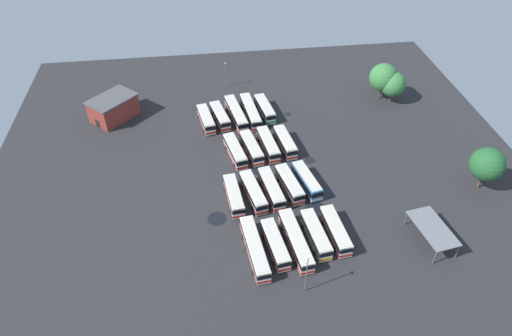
% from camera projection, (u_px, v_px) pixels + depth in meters
% --- Properties ---
extents(ground_plane, '(122.39, 122.39, 0.00)m').
position_uv_depth(ground_plane, '(261.00, 173.00, 103.45)').
color(ground_plane, '#28282B').
extents(bus_row0_slot0, '(10.70, 4.38, 3.35)m').
position_uv_depth(bus_row0_slot0, '(206.00, 119.00, 116.80)').
color(bus_row0_slot0, silver).
rests_on(bus_row0_slot0, ground_plane).
extents(bus_row0_slot1, '(10.78, 4.84, 3.35)m').
position_uv_depth(bus_row0_slot1, '(220.00, 116.00, 117.89)').
color(bus_row0_slot1, silver).
rests_on(bus_row0_slot1, ground_plane).
extents(bus_row0_slot2, '(14.39, 4.99, 3.35)m').
position_uv_depth(bus_row0_slot2, '(236.00, 113.00, 118.92)').
color(bus_row0_slot2, silver).
rests_on(bus_row0_slot2, ground_plane).
extents(bus_row0_slot3, '(14.35, 4.15, 3.35)m').
position_uv_depth(bus_row0_slot3, '(251.00, 111.00, 119.56)').
color(bus_row0_slot3, silver).
rests_on(bus_row0_slot3, ground_plane).
extents(bus_row0_slot4, '(11.09, 4.31, 3.35)m').
position_uv_depth(bus_row0_slot4, '(265.00, 109.00, 120.53)').
color(bus_row0_slot4, silver).
rests_on(bus_row0_slot4, ground_plane).
extents(bus_row1_slot1, '(11.38, 4.82, 3.35)m').
position_uv_depth(bus_row1_slot1, '(235.00, 151.00, 106.73)').
color(bus_row1_slot1, silver).
rests_on(bus_row1_slot1, ground_plane).
extents(bus_row1_slot2, '(11.20, 4.66, 3.35)m').
position_uv_depth(bus_row1_slot2, '(252.00, 148.00, 107.68)').
color(bus_row1_slot2, silver).
rests_on(bus_row1_slot2, ground_plane).
extents(bus_row1_slot3, '(11.58, 4.17, 3.35)m').
position_uv_depth(bus_row1_slot3, '(268.00, 144.00, 108.71)').
color(bus_row1_slot3, silver).
rests_on(bus_row1_slot3, ground_plane).
extents(bus_row1_slot4, '(10.79, 4.14, 3.35)m').
position_uv_depth(bus_row1_slot4, '(285.00, 142.00, 109.35)').
color(bus_row1_slot4, silver).
rests_on(bus_row1_slot4, ground_plane).
extents(bus_row2_slot0, '(11.01, 3.63, 3.35)m').
position_uv_depth(bus_row2_slot0, '(234.00, 196.00, 95.19)').
color(bus_row2_slot0, silver).
rests_on(bus_row2_slot0, ground_plane).
extents(bus_row2_slot1, '(11.67, 4.83, 3.35)m').
position_uv_depth(bus_row2_slot1, '(253.00, 192.00, 96.08)').
color(bus_row2_slot1, silver).
rests_on(bus_row2_slot1, ground_plane).
extents(bus_row2_slot2, '(11.67, 4.35, 3.35)m').
position_uv_depth(bus_row2_slot2, '(271.00, 189.00, 96.87)').
color(bus_row2_slot2, silver).
rests_on(bus_row2_slot2, ground_plane).
extents(bus_row2_slot3, '(10.97, 4.74, 3.35)m').
position_uv_depth(bus_row2_slot3, '(290.00, 184.00, 97.95)').
color(bus_row2_slot3, silver).
rests_on(bus_row2_slot3, ground_plane).
extents(bus_row2_slot4, '(11.06, 4.89, 3.35)m').
position_uv_depth(bus_row2_slot4, '(307.00, 181.00, 98.74)').
color(bus_row2_slot4, teal).
rests_on(bus_row2_slot4, ground_plane).
extents(bus_row3_slot0, '(14.35, 4.15, 3.35)m').
position_uv_depth(bus_row3_slot0, '(255.00, 248.00, 84.46)').
color(bus_row3_slot0, silver).
rests_on(bus_row3_slot0, ground_plane).
extents(bus_row3_slot1, '(11.18, 4.17, 3.35)m').
position_uv_depth(bus_row3_slot1, '(275.00, 244.00, 85.19)').
color(bus_row3_slot1, silver).
rests_on(bus_row3_slot1, ground_plane).
extents(bus_row3_slot2, '(14.36, 4.33, 3.35)m').
position_uv_depth(bus_row3_slot2, '(296.00, 240.00, 85.97)').
color(bus_row3_slot2, silver).
rests_on(bus_row3_slot2, ground_plane).
extents(bus_row3_slot3, '(11.38, 3.94, 3.35)m').
position_uv_depth(bus_row3_slot3, '(316.00, 234.00, 87.08)').
color(bus_row3_slot3, silver).
rests_on(bus_row3_slot3, ground_plane).
extents(bus_row3_slot4, '(11.41, 3.67, 3.35)m').
position_uv_depth(bus_row3_slot4, '(336.00, 231.00, 87.78)').
color(bus_row3_slot4, silver).
rests_on(bus_row3_slot4, ground_plane).
extents(depot_building, '(13.86, 13.83, 5.97)m').
position_uv_depth(depot_building, '(113.00, 108.00, 118.55)').
color(depot_building, maroon).
rests_on(depot_building, ground_plane).
extents(maintenance_shelter, '(11.33, 7.00, 3.68)m').
position_uv_depth(maintenance_shelter, '(433.00, 228.00, 85.93)').
color(maintenance_shelter, slate).
rests_on(maintenance_shelter, ground_plane).
extents(lamp_post_mid_lot, '(0.56, 0.28, 9.31)m').
position_uv_depth(lamp_post_mid_lot, '(306.00, 273.00, 76.21)').
color(lamp_post_mid_lot, slate).
rests_on(lamp_post_mid_lot, ground_plane).
extents(lamp_post_near_entrance, '(0.56, 0.28, 7.51)m').
position_uv_depth(lamp_post_near_entrance, '(226.00, 74.00, 130.05)').
color(lamp_post_near_entrance, slate).
rests_on(lamp_post_near_entrance, ground_plane).
extents(tree_west_edge, '(7.59, 7.59, 10.32)m').
position_uv_depth(tree_west_edge, '(383.00, 77.00, 123.68)').
color(tree_west_edge, brown).
rests_on(tree_west_edge, ground_plane).
extents(tree_south_edge, '(6.71, 6.71, 8.72)m').
position_uv_depth(tree_south_edge, '(393.00, 84.00, 123.09)').
color(tree_south_edge, brown).
rests_on(tree_south_edge, ground_plane).
extents(tree_east_edge, '(7.22, 7.22, 10.13)m').
position_uv_depth(tree_east_edge, '(487.00, 164.00, 95.61)').
color(tree_east_edge, brown).
rests_on(tree_east_edge, ground_plane).
extents(puddle_back_corner, '(1.88, 1.88, 0.01)m').
position_uv_depth(puddle_back_corner, '(288.00, 114.00, 121.72)').
color(puddle_back_corner, black).
rests_on(puddle_back_corner, ground_plane).
extents(puddle_front_lane, '(3.96, 3.96, 0.01)m').
position_uv_depth(puddle_front_lane, '(217.00, 219.00, 92.59)').
color(puddle_front_lane, black).
rests_on(puddle_front_lane, ground_plane).
extents(puddle_near_shelter, '(4.28, 4.28, 0.01)m').
position_uv_depth(puddle_near_shelter, '(315.00, 209.00, 94.79)').
color(puddle_near_shelter, black).
rests_on(puddle_near_shelter, ground_plane).
extents(puddle_centre_drain, '(3.70, 3.70, 0.01)m').
position_uv_depth(puddle_centre_drain, '(260.00, 170.00, 104.11)').
color(puddle_centre_drain, black).
rests_on(puddle_centre_drain, ground_plane).
extents(puddle_between_rows, '(2.48, 2.48, 0.01)m').
position_uv_depth(puddle_between_rows, '(310.00, 160.00, 106.85)').
color(puddle_between_rows, black).
rests_on(puddle_between_rows, ground_plane).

